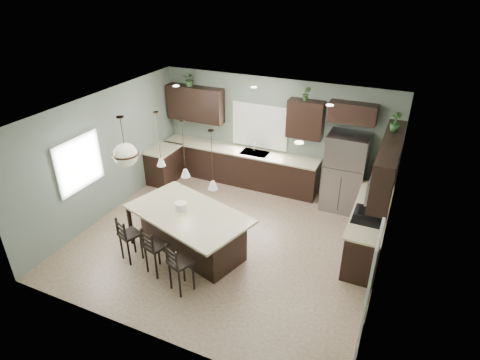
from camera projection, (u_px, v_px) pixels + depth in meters
name	position (u px, v px, depth m)	size (l,w,h in m)	color
ground	(228.00, 239.00, 8.48)	(6.00, 6.00, 0.00)	#9E8466
pantry_door	(369.00, 292.00, 5.68)	(0.04, 0.82, 2.04)	white
window_back	(260.00, 126.00, 10.10)	(1.35, 0.02, 1.00)	white
window_left	(78.00, 163.00, 8.19)	(0.02, 1.10, 1.00)	white
left_return_cabs	(164.00, 165.00, 10.61)	(0.60, 0.90, 0.90)	black
left_return_countertop	(163.00, 149.00, 10.39)	(0.66, 0.96, 0.04)	beige
back_lower_cabs	(239.00, 167.00, 10.55)	(4.20, 0.60, 0.90)	black
back_countertop	(239.00, 150.00, 10.31)	(4.20, 0.66, 0.04)	beige
sink_inset	(255.00, 153.00, 10.14)	(0.70, 0.45, 0.01)	gray
faucet	(254.00, 148.00, 10.05)	(0.02, 0.02, 0.28)	silver
back_upper_left	(195.00, 104.00, 10.42)	(1.55, 0.34, 0.90)	black
back_upper_right	(306.00, 119.00, 9.35)	(0.85, 0.34, 0.90)	black
fridge_header	(353.00, 113.00, 8.83)	(1.05, 0.34, 0.45)	black
right_lower_cabs	(368.00, 230.00, 8.00)	(0.60, 2.35, 0.90)	black
right_countertop	(371.00, 210.00, 7.78)	(0.66, 2.35, 0.04)	beige
cooktop	(369.00, 216.00, 7.55)	(0.58, 0.75, 0.02)	black
wall_oven_front	(350.00, 234.00, 7.88)	(0.01, 0.72, 0.60)	gray
right_upper_cabs	(388.00, 164.00, 7.24)	(0.34, 2.35, 0.90)	black
microwave	(380.00, 189.00, 7.23)	(0.40, 0.75, 0.40)	gray
refrigerator	(345.00, 172.00, 9.20)	(0.90, 0.74, 1.85)	gray
kitchen_island	(190.00, 232.00, 7.91)	(2.38, 1.35, 0.92)	black
serving_dish	(181.00, 206.00, 7.77)	(0.24, 0.24, 0.14)	white
bar_stool_left	(130.00, 239.00, 7.70)	(0.36, 0.36, 0.96)	black
bar_stool_center	(156.00, 250.00, 7.35)	(0.37, 0.37, 1.00)	black
bar_stool_right	(181.00, 267.00, 6.94)	(0.37, 0.37, 1.00)	black
pendant_left	(159.00, 139.00, 7.48)	(0.17, 0.17, 1.10)	white
pendant_center	(184.00, 149.00, 7.07)	(0.17, 0.17, 1.10)	white
pendant_right	(212.00, 160.00, 6.66)	(0.17, 0.17, 1.10)	white
chandelier	(124.00, 142.00, 7.21)	(0.49, 0.49, 0.97)	#F7F1CA
plant_back_left	(190.00, 79.00, 10.14)	(0.33, 0.29, 0.37)	#274A20
plant_back_right	(306.00, 94.00, 9.04)	(0.18, 0.15, 0.33)	#2E4E22
plant_right_wall	(396.00, 122.00, 7.37)	(0.20, 0.20, 0.35)	#285726
room_shell	(227.00, 167.00, 7.68)	(6.00, 6.00, 6.00)	slate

